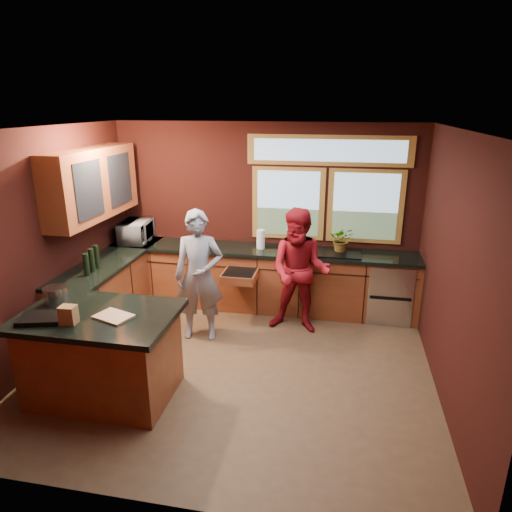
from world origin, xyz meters
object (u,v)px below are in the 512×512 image
(island, at_px, (103,354))
(stock_pot, at_px, (56,295))
(person_red, at_px, (300,271))
(cutting_board, at_px, (114,316))
(person_grey, at_px, (199,276))

(island, height_order, stock_pot, stock_pot)
(person_red, distance_m, cutting_board, 2.52)
(person_red, bearing_deg, stock_pot, -138.54)
(island, bearing_deg, cutting_board, -14.04)
(person_grey, relative_size, person_red, 1.01)
(person_grey, relative_size, cutting_board, 4.88)
(person_grey, xyz_separation_m, person_red, (1.24, 0.43, -0.01))
(person_red, bearing_deg, person_grey, -154.73)
(stock_pot, bearing_deg, cutting_board, -14.93)
(person_grey, xyz_separation_m, stock_pot, (-1.15, -1.27, 0.18))
(person_grey, height_order, person_red, person_grey)
(island, relative_size, person_red, 0.92)
(island, relative_size, cutting_board, 4.43)
(person_red, relative_size, cutting_board, 4.82)
(person_red, bearing_deg, island, -128.84)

